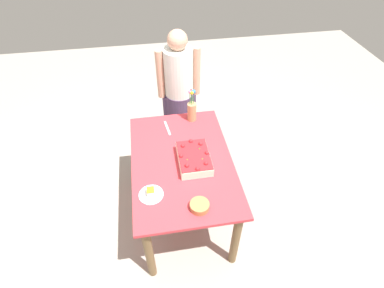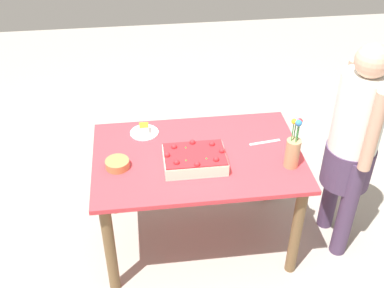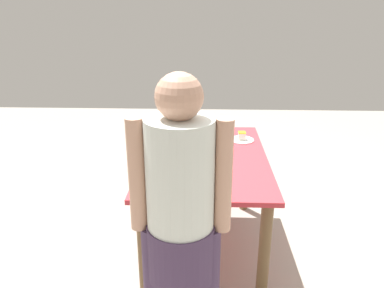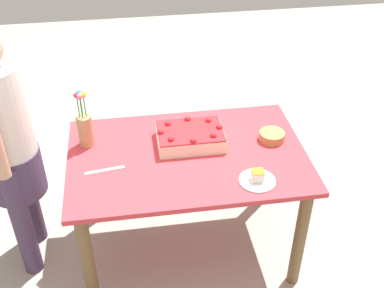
{
  "view_description": "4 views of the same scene",
  "coord_description": "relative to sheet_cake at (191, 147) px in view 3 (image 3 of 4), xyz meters",
  "views": [
    {
      "loc": [
        1.76,
        -0.21,
        2.6
      ],
      "look_at": [
        -0.04,
        0.09,
        0.89
      ],
      "focal_mm": 28.0,
      "sensor_mm": 36.0,
      "label": 1
    },
    {
      "loc": [
        0.34,
        2.38,
        2.58
      ],
      "look_at": [
        0.04,
        0.04,
        0.86
      ],
      "focal_mm": 45.0,
      "sensor_mm": 36.0,
      "label": 2
    },
    {
      "loc": [
        -2.42,
        0.0,
        1.73
      ],
      "look_at": [
        0.01,
        0.09,
        0.83
      ],
      "focal_mm": 35.0,
      "sensor_mm": 36.0,
      "label": 3
    },
    {
      "loc": [
        -0.29,
        -2.09,
        2.35
      ],
      "look_at": [
        0.04,
        0.07,
        0.76
      ],
      "focal_mm": 45.0,
      "sensor_mm": 36.0,
      "label": 4
    }
  ],
  "objects": [
    {
      "name": "flower_vase",
      "position": [
        -0.58,
        0.08,
        0.07
      ],
      "size": [
        0.09,
        0.09,
        0.34
      ],
      "color": "tan",
      "rests_on": "dining_table"
    },
    {
      "name": "person_standing",
      "position": [
        -0.99,
        0.01,
        0.06
      ],
      "size": [
        0.31,
        0.45,
        1.49
      ],
      "color": "#473452",
      "rests_on": "ground_plane"
    },
    {
      "name": "ground_plane",
      "position": [
        -0.03,
        -0.1,
        -0.79
      ],
      "size": [
        8.0,
        8.0,
        0.0
      ],
      "primitive_type": "plane",
      "color": "#A39C8F"
    },
    {
      "name": "fruit_bowl",
      "position": [
        0.47,
        -0.04,
        -0.02
      ],
      "size": [
        0.15,
        0.15,
        0.05
      ],
      "primitive_type": "cylinder",
      "color": "#AE7745",
      "rests_on": "dining_table"
    },
    {
      "name": "sheet_cake",
      "position": [
        0.0,
        0.0,
        0.0
      ],
      "size": [
        0.37,
        0.26,
        0.11
      ],
      "color": "white",
      "rests_on": "dining_table"
    },
    {
      "name": "dining_table",
      "position": [
        -0.03,
        -0.1,
        -0.17
      ],
      "size": [
        1.31,
        0.86,
        0.75
      ],
      "color": "#C6353E",
      "rests_on": "ground_plane"
    },
    {
      "name": "serving_plate_with_slice",
      "position": [
        0.29,
        -0.38,
        -0.03
      ],
      "size": [
        0.19,
        0.19,
        0.07
      ],
      "color": "white",
      "rests_on": "dining_table"
    },
    {
      "name": "cake_knife",
      "position": [
        -0.48,
        -0.18,
        -0.04
      ],
      "size": [
        0.21,
        0.05,
        0.0
      ],
      "primitive_type": "cube",
      "rotation": [
        0.0,
        0.0,
        3.28
      ],
      "color": "silver",
      "rests_on": "dining_table"
    }
  ]
}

